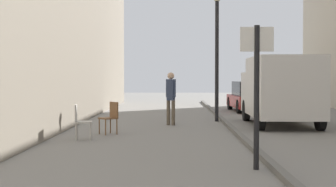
{
  "coord_description": "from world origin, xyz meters",
  "views": [
    {
      "loc": [
        -0.19,
        -1.73,
        1.68
      ],
      "look_at": [
        -0.42,
        14.14,
        1.16
      ],
      "focal_mm": 54.5,
      "sensor_mm": 36.0,
      "label": 1
    }
  ],
  "objects_px": {
    "parked_car": "(251,97)",
    "lamp_post": "(217,49)",
    "street_sign_post": "(257,84)",
    "delivery_van": "(280,89)",
    "pedestrian_main_foreground": "(171,95)",
    "cafe_chair_by_doorway": "(111,115)",
    "cafe_chair_near_window": "(80,119)"
  },
  "relations": [
    {
      "from": "delivery_van",
      "to": "parked_car",
      "type": "distance_m",
      "value": 7.15
    },
    {
      "from": "parked_car",
      "to": "cafe_chair_by_doorway",
      "type": "height_order",
      "value": "parked_car"
    },
    {
      "from": "delivery_van",
      "to": "lamp_post",
      "type": "bearing_deg",
      "value": 143.14
    },
    {
      "from": "cafe_chair_by_doorway",
      "to": "pedestrian_main_foreground",
      "type": "bearing_deg",
      "value": -68.86
    },
    {
      "from": "pedestrian_main_foreground",
      "to": "cafe_chair_by_doorway",
      "type": "xyz_separation_m",
      "value": [
        -1.73,
        -2.8,
        -0.51
      ]
    },
    {
      "from": "lamp_post",
      "to": "cafe_chair_by_doorway",
      "type": "height_order",
      "value": "lamp_post"
    },
    {
      "from": "pedestrian_main_foreground",
      "to": "parked_car",
      "type": "xyz_separation_m",
      "value": [
        3.83,
        7.08,
        -0.34
      ]
    },
    {
      "from": "delivery_van",
      "to": "cafe_chair_by_doorway",
      "type": "xyz_separation_m",
      "value": [
        -5.5,
        -2.76,
        -0.71
      ]
    },
    {
      "from": "street_sign_post",
      "to": "lamp_post",
      "type": "distance_m",
      "value": 10.05
    },
    {
      "from": "street_sign_post",
      "to": "delivery_van",
      "type": "bearing_deg",
      "value": -104.28
    },
    {
      "from": "parked_car",
      "to": "lamp_post",
      "type": "bearing_deg",
      "value": -113.02
    },
    {
      "from": "parked_car",
      "to": "lamp_post",
      "type": "xyz_separation_m",
      "value": [
        -2.11,
        -5.56,
        2.01
      ]
    },
    {
      "from": "street_sign_post",
      "to": "lamp_post",
      "type": "xyz_separation_m",
      "value": [
        0.09,
        9.98,
        1.18
      ]
    },
    {
      "from": "delivery_van",
      "to": "cafe_chair_near_window",
      "type": "relative_size",
      "value": 5.4
    },
    {
      "from": "street_sign_post",
      "to": "pedestrian_main_foreground",
      "type": "bearing_deg",
      "value": -79.13
    },
    {
      "from": "pedestrian_main_foreground",
      "to": "lamp_post",
      "type": "relative_size",
      "value": 0.38
    },
    {
      "from": "delivery_van",
      "to": "street_sign_post",
      "type": "bearing_deg",
      "value": -103.74
    },
    {
      "from": "lamp_post",
      "to": "cafe_chair_by_doorway",
      "type": "distance_m",
      "value": 5.94
    },
    {
      "from": "pedestrian_main_foreground",
      "to": "lamp_post",
      "type": "distance_m",
      "value": 2.84
    },
    {
      "from": "pedestrian_main_foreground",
      "to": "street_sign_post",
      "type": "xyz_separation_m",
      "value": [
        1.62,
        -8.45,
        0.49
      ]
    },
    {
      "from": "parked_car",
      "to": "street_sign_post",
      "type": "relative_size",
      "value": 1.64
    },
    {
      "from": "delivery_van",
      "to": "lamp_post",
      "type": "xyz_separation_m",
      "value": [
        -2.05,
        1.57,
        1.46
      ]
    },
    {
      "from": "parked_car",
      "to": "lamp_post",
      "type": "height_order",
      "value": "lamp_post"
    },
    {
      "from": "parked_car",
      "to": "street_sign_post",
      "type": "distance_m",
      "value": 15.71
    },
    {
      "from": "delivery_van",
      "to": "street_sign_post",
      "type": "xyz_separation_m",
      "value": [
        -2.14,
        -8.41,
        0.28
      ]
    },
    {
      "from": "pedestrian_main_foreground",
      "to": "cafe_chair_by_doorway",
      "type": "height_order",
      "value": "pedestrian_main_foreground"
    },
    {
      "from": "parked_car",
      "to": "pedestrian_main_foreground",
      "type": "bearing_deg",
      "value": -120.58
    },
    {
      "from": "pedestrian_main_foreground",
      "to": "cafe_chair_near_window",
      "type": "height_order",
      "value": "pedestrian_main_foreground"
    },
    {
      "from": "pedestrian_main_foreground",
      "to": "delivery_van",
      "type": "relative_size",
      "value": 0.36
    },
    {
      "from": "delivery_van",
      "to": "lamp_post",
      "type": "height_order",
      "value": "lamp_post"
    },
    {
      "from": "parked_car",
      "to": "lamp_post",
      "type": "distance_m",
      "value": 6.27
    },
    {
      "from": "pedestrian_main_foreground",
      "to": "street_sign_post",
      "type": "distance_m",
      "value": 8.62
    }
  ]
}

